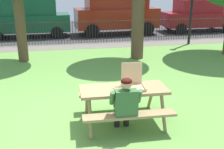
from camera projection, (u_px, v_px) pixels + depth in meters
The scene contains 11 objects.
ground at pixel (84, 85), 8.19m from camera, with size 28.00×12.21×0.02m, color #669C45.
cobblestone_walkway at pixel (73, 46), 13.22m from camera, with size 28.00×1.40×0.01m, color slate.
street_asphalt at pixel (68, 31), 17.58m from camera, with size 28.00×7.94×0.01m, color #38383D.
picnic_table_foreground at pixel (123, 96), 5.81m from camera, with size 1.84×1.53×0.79m.
pizza_box_open at pixel (133, 83), 5.76m from camera, with size 0.47×0.49×0.50m.
pizza_slice_on_table at pixel (110, 87), 5.79m from camera, with size 0.26×0.24×0.02m.
adult_at_table at pixel (125, 103), 5.31m from camera, with size 0.62×0.60×1.19m.
iron_fence_streetside at pixel (71, 32), 13.70m from camera, with size 19.97×0.03×1.14m.
parked_car_center at pixel (27, 17), 15.23m from camera, with size 4.65×2.05×2.08m.
parked_car_right at pixel (116, 11), 16.08m from camera, with size 4.81×2.30×2.46m.
parked_car_far_right at pixel (198, 15), 17.12m from camera, with size 4.41×1.92×1.94m.
Camera 1 is at (-0.67, -5.60, 2.82)m, focal length 44.64 mm.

